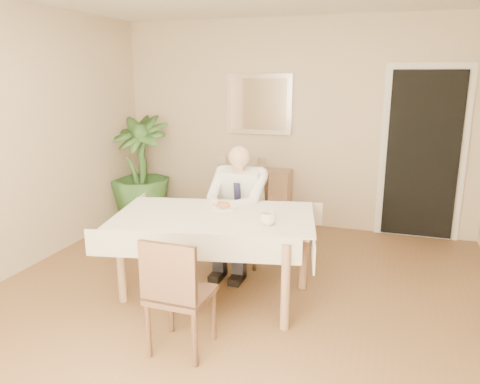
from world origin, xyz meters
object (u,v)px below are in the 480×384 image
(dining_table, at_px, (214,224))
(chair_near, at_px, (176,291))
(sideboard, at_px, (255,197))
(coffee_mug, at_px, (268,219))
(chair_far, at_px, (245,214))
(seated_man, at_px, (236,204))
(potted_palm, at_px, (140,169))

(dining_table, bearing_deg, chair_near, -96.96)
(sideboard, bearing_deg, coffee_mug, -71.59)
(chair_far, relative_size, seated_man, 0.72)
(sideboard, bearing_deg, seated_man, -81.19)
(chair_near, relative_size, coffee_mug, 6.85)
(potted_palm, bearing_deg, sideboard, 10.99)
(sideboard, relative_size, potted_palm, 0.66)
(chair_near, xyz_separation_m, sideboard, (-0.32, 2.99, -0.12))
(coffee_mug, xyz_separation_m, sideboard, (-0.75, 2.18, -0.43))
(coffee_mug, bearing_deg, potted_palm, 140.06)
(chair_near, distance_m, potted_palm, 3.26)
(chair_far, bearing_deg, chair_near, -94.99)
(chair_near, distance_m, coffee_mug, 0.97)
(coffee_mug, distance_m, sideboard, 2.35)
(dining_table, distance_m, chair_far, 0.90)
(sideboard, distance_m, potted_palm, 1.57)
(coffee_mug, relative_size, sideboard, 0.14)
(dining_table, height_order, potted_palm, potted_palm)
(dining_table, height_order, seated_man, seated_man)
(seated_man, height_order, coffee_mug, seated_man)
(sideboard, height_order, potted_palm, potted_palm)
(chair_near, bearing_deg, seated_man, 94.16)
(chair_near, relative_size, potted_palm, 0.62)
(chair_far, bearing_deg, potted_palm, 145.74)
(chair_far, xyz_separation_m, potted_palm, (-1.75, 0.89, 0.19))
(chair_far, distance_m, potted_palm, 1.97)
(chair_far, relative_size, potted_palm, 0.64)
(chair_far, height_order, seated_man, seated_man)
(seated_man, bearing_deg, potted_palm, 146.11)
(coffee_mug, bearing_deg, chair_near, -118.02)
(chair_far, relative_size, coffee_mug, 7.06)
(seated_man, bearing_deg, dining_table, -90.00)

